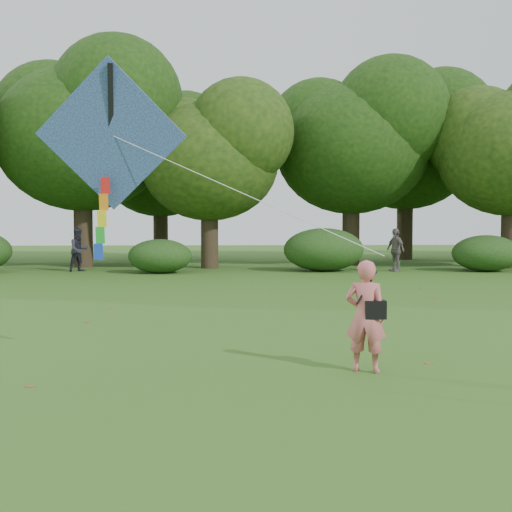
{
  "coord_description": "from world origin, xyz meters",
  "views": [
    {
      "loc": [
        -1.28,
        -9.75,
        2.12
      ],
      "look_at": [
        -0.71,
        2.0,
        1.5
      ],
      "focal_mm": 45.0,
      "sensor_mm": 36.0,
      "label": 1
    }
  ],
  "objects_px": {
    "bystander_right": "(395,250)",
    "flying_kite": "(111,138)",
    "bystander_left": "(79,250)",
    "man_kite_flyer": "(366,316)"
  },
  "relations": [
    {
      "from": "man_kite_flyer",
      "to": "flying_kite",
      "type": "distance_m",
      "value": 4.75
    },
    {
      "from": "bystander_right",
      "to": "flying_kite",
      "type": "height_order",
      "value": "flying_kite"
    },
    {
      "from": "man_kite_flyer",
      "to": "bystander_left",
      "type": "distance_m",
      "value": 20.81
    },
    {
      "from": "flying_kite",
      "to": "bystander_left",
      "type": "bearing_deg",
      "value": 104.3
    },
    {
      "from": "flying_kite",
      "to": "bystander_right",
      "type": "bearing_deg",
      "value": 62.05
    },
    {
      "from": "bystander_left",
      "to": "flying_kite",
      "type": "distance_m",
      "value": 18.58
    },
    {
      "from": "bystander_right",
      "to": "bystander_left",
      "type": "bearing_deg",
      "value": -116.08
    },
    {
      "from": "man_kite_flyer",
      "to": "bystander_right",
      "type": "xyz_separation_m",
      "value": [
        5.38,
        18.46,
        0.14
      ]
    },
    {
      "from": "bystander_left",
      "to": "flying_kite",
      "type": "xyz_separation_m",
      "value": [
        4.55,
        -17.84,
        2.49
      ]
    },
    {
      "from": "man_kite_flyer",
      "to": "flying_kite",
      "type": "height_order",
      "value": "flying_kite"
    }
  ]
}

